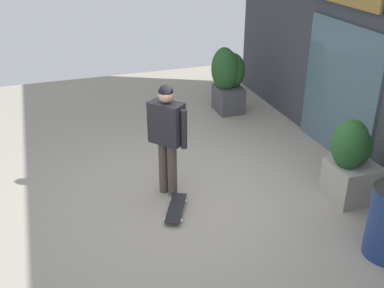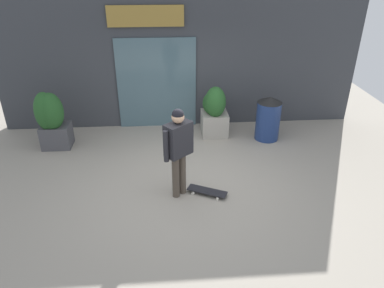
{
  "view_description": "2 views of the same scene",
  "coord_description": "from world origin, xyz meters",
  "px_view_note": "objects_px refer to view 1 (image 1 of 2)",
  "views": [
    {
      "loc": [
        5.44,
        -1.9,
        3.69
      ],
      "look_at": [
        0.07,
        -0.08,
        0.88
      ],
      "focal_mm": 43.36,
      "sensor_mm": 36.0,
      "label": 1
    },
    {
      "loc": [
        -0.36,
        -5.79,
        3.9
      ],
      "look_at": [
        0.07,
        -0.08,
        0.88
      ],
      "focal_mm": 33.83,
      "sensor_mm": 36.0,
      "label": 2
    }
  ],
  "objects_px": {
    "skateboard": "(176,208)",
    "planter_box_left": "(352,161)",
    "planter_box_right": "(228,76)",
    "skateboarder": "(167,129)"
  },
  "relations": [
    {
      "from": "skateboard",
      "to": "planter_box_left",
      "type": "distance_m",
      "value": 2.55
    },
    {
      "from": "skateboard",
      "to": "planter_box_left",
      "type": "bearing_deg",
      "value": 105.75
    },
    {
      "from": "planter_box_left",
      "to": "planter_box_right",
      "type": "height_order",
      "value": "planter_box_right"
    },
    {
      "from": "skateboarder",
      "to": "planter_box_left",
      "type": "xyz_separation_m",
      "value": [
        0.94,
        2.42,
        -0.43
      ]
    },
    {
      "from": "skateboard",
      "to": "planter_box_left",
      "type": "xyz_separation_m",
      "value": [
        0.43,
        2.46,
        0.53
      ]
    },
    {
      "from": "skateboard",
      "to": "planter_box_left",
      "type": "height_order",
      "value": "planter_box_left"
    },
    {
      "from": "planter_box_left",
      "to": "skateboard",
      "type": "bearing_deg",
      "value": -100.01
    },
    {
      "from": "skateboarder",
      "to": "skateboard",
      "type": "bearing_deg",
      "value": 45.52
    },
    {
      "from": "skateboarder",
      "to": "planter_box_left",
      "type": "bearing_deg",
      "value": 118.41
    },
    {
      "from": "planter_box_left",
      "to": "skateboarder",
      "type": "bearing_deg",
      "value": -111.21
    }
  ]
}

